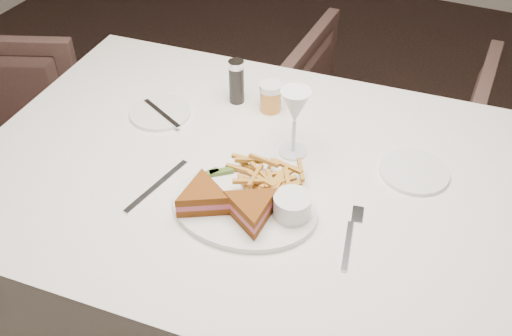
{
  "coord_description": "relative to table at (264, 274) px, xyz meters",
  "views": [
    {
      "loc": [
        0.39,
        -1.28,
        1.62
      ],
      "look_at": [
        -0.01,
        -0.42,
        0.8
      ],
      "focal_mm": 40.0,
      "sensor_mm": 36.0,
      "label": 1
    }
  ],
  "objects": [
    {
      "name": "ground",
      "position": [
        0.01,
        0.37,
        -0.38
      ],
      "size": [
        5.0,
        5.0,
        0.0
      ],
      "primitive_type": "plane",
      "color": "black",
      "rests_on": "ground"
    },
    {
      "name": "table_setting",
      "position": [
        0.0,
        -0.05,
        0.41
      ],
      "size": [
        0.82,
        0.57,
        0.18
      ],
      "color": "white",
      "rests_on": "table"
    },
    {
      "name": "table",
      "position": [
        0.0,
        0.0,
        0.0
      ],
      "size": [
        1.46,
        1.03,
        0.75
      ],
      "primitive_type": "cube",
      "rotation": [
        0.0,
        0.0,
        0.08
      ],
      "color": "white",
      "rests_on": "ground"
    },
    {
      "name": "chair_far",
      "position": [
        0.1,
        0.84,
        -0.02
      ],
      "size": [
        0.69,
        0.64,
        0.7
      ],
      "primitive_type": "imported",
      "rotation": [
        0.0,
        0.0,
        3.13
      ],
      "color": "#4D342F",
      "rests_on": "ground"
    }
  ]
}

